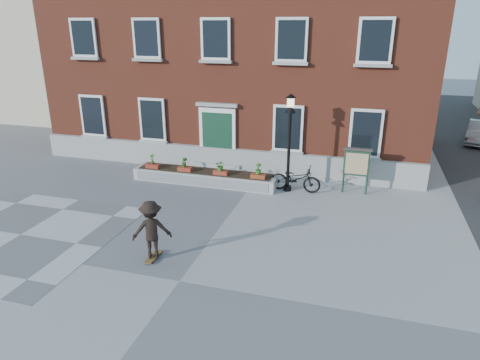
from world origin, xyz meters
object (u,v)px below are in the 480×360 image
(parked_car, at_px, (480,132))
(lamp_post, at_px, (290,130))
(notice_board, at_px, (357,163))
(bicycle, at_px, (295,179))
(skateboarder, at_px, (152,230))

(parked_car, relative_size, lamp_post, 0.95)
(lamp_post, xyz_separation_m, notice_board, (2.62, 0.47, -1.28))
(bicycle, xyz_separation_m, lamp_post, (-0.31, -0.03, 2.00))
(parked_car, xyz_separation_m, lamp_post, (-9.15, -10.42, 1.93))
(lamp_post, bearing_deg, parked_car, 48.70)
(notice_board, distance_m, skateboarder, 8.73)
(lamp_post, bearing_deg, skateboarder, -113.18)
(lamp_post, relative_size, skateboarder, 2.19)
(parked_car, bearing_deg, skateboarder, -110.72)
(parked_car, height_order, skateboarder, skateboarder)
(bicycle, distance_m, skateboarder, 7.14)
(parked_car, distance_m, notice_board, 11.92)
(parked_car, bearing_deg, notice_board, -108.74)
(bicycle, relative_size, lamp_post, 0.52)
(bicycle, bearing_deg, skateboarder, 156.08)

